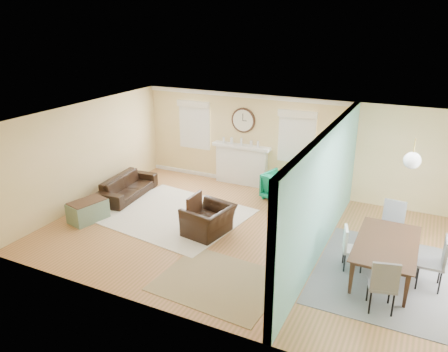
{
  "coord_description": "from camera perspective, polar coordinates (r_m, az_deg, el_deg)",
  "views": [
    {
      "loc": [
        3.2,
        -7.94,
        4.57
      ],
      "look_at": [
        -0.8,
        0.3,
        1.2
      ],
      "focal_mm": 35.0,
      "sensor_mm": 36.0,
      "label": 1
    }
  ],
  "objects": [
    {
      "name": "garden_stool",
      "position": [
        9.88,
        11.86,
        -6.25
      ],
      "size": [
        0.33,
        0.33,
        0.49
      ],
      "primitive_type": "cylinder",
      "color": "white",
      "rests_on": "floor"
    },
    {
      "name": "wall_back",
      "position": [
        11.86,
        9.23,
        3.93
      ],
      "size": [
        9.0,
        0.02,
        2.6
      ],
      "primitive_type": "cube",
      "color": "#D9C47A",
      "rests_on": "ground"
    },
    {
      "name": "fireplace",
      "position": [
        12.45,
        2.29,
        1.57
      ],
      "size": [
        1.7,
        0.3,
        1.17
      ],
      "color": "white",
      "rests_on": "ground"
    },
    {
      "name": "rug_cream",
      "position": [
        10.74,
        -6.43,
        -5.08
      ],
      "size": [
        3.53,
        3.16,
        0.02
      ],
      "primitive_type": "cube",
      "rotation": [
        0.0,
        0.0,
        -0.13
      ],
      "color": "white",
      "rests_on": "floor"
    },
    {
      "name": "ceiling",
      "position": [
        8.79,
        3.87,
        7.19
      ],
      "size": [
        9.0,
        6.0,
        0.02
      ],
      "primitive_type": "cube",
      "color": "white",
      "rests_on": "wall_back"
    },
    {
      "name": "dining_chair_w",
      "position": [
        8.68,
        16.59,
        -8.69
      ],
      "size": [
        0.46,
        0.46,
        0.86
      ],
      "color": "white",
      "rests_on": "floor"
    },
    {
      "name": "tv",
      "position": [
        10.45,
        13.17,
        0.21
      ],
      "size": [
        0.14,
        1.02,
        0.59
      ],
      "primitive_type": "imported",
      "rotation": [
        0.0,
        0.0,
        1.58
      ],
      "color": "black",
      "rests_on": "credenza"
    },
    {
      "name": "dining_chair_e",
      "position": [
        8.58,
        25.5,
        -9.6
      ],
      "size": [
        0.46,
        0.46,
        1.01
      ],
      "color": "slate",
      "rests_on": "floor"
    },
    {
      "name": "dining_chair_s",
      "position": [
        7.68,
        20.0,
        -12.55
      ],
      "size": [
        0.53,
        0.53,
        0.98
      ],
      "color": "slate",
      "rests_on": "floor"
    },
    {
      "name": "potted_plant",
      "position": [
        9.69,
        12.05,
        -3.78
      ],
      "size": [
        0.52,
        0.53,
        0.45
      ],
      "primitive_type": "imported",
      "rotation": [
        0.0,
        0.0,
        0.9
      ],
      "color": "#337F33",
      "rests_on": "garden_stool"
    },
    {
      "name": "eames_chair",
      "position": [
        9.68,
        -2.03,
        -5.81
      ],
      "size": [
        1.05,
        1.15,
        0.66
      ],
      "primitive_type": "imported",
      "rotation": [
        0.0,
        0.0,
        -1.74
      ],
      "color": "black",
      "rests_on": "floor"
    },
    {
      "name": "pendant",
      "position": [
        8.29,
        23.36,
        1.88
      ],
      "size": [
        0.3,
        0.3,
        0.55
      ],
      "color": "gold",
      "rests_on": "ceiling"
    },
    {
      "name": "wall_left",
      "position": [
        11.54,
        -17.46,
        2.78
      ],
      "size": [
        0.02,
        6.0,
        2.6
      ],
      "primitive_type": "cube",
      "color": "#D9C47A",
      "rests_on": "ground"
    },
    {
      "name": "rug_jute",
      "position": [
        8.19,
        -0.65,
        -13.68
      ],
      "size": [
        2.27,
        1.9,
        0.01
      ],
      "primitive_type": "cube",
      "rotation": [
        0.0,
        0.0,
        -0.06
      ],
      "color": "tan",
      "rests_on": "floor"
    },
    {
      "name": "window_right",
      "position": [
        11.71,
        9.5,
        5.52
      ],
      "size": [
        1.05,
        0.13,
        1.42
      ],
      "color": "white",
      "rests_on": "wall_back"
    },
    {
      "name": "credenza",
      "position": [
        10.7,
        12.97,
        -3.3
      ],
      "size": [
        0.51,
        1.51,
        0.8
      ],
      "color": "olive",
      "rests_on": "floor"
    },
    {
      "name": "window_left",
      "position": [
        12.9,
        -3.87,
        7.1
      ],
      "size": [
        1.05,
        0.13,
        1.42
      ],
      "color": "white",
      "rests_on": "wall_back"
    },
    {
      "name": "wall_clock",
      "position": [
        12.19,
        2.54,
        7.28
      ],
      "size": [
        0.7,
        0.07,
        0.7
      ],
      "color": "#402A1B",
      "rests_on": "wall_back"
    },
    {
      "name": "floor",
      "position": [
        9.71,
        3.51,
        -7.93
      ],
      "size": [
        9.0,
        9.0,
        0.0
      ],
      "primitive_type": "plane",
      "color": "olive",
      "rests_on": "ground"
    },
    {
      "name": "rug_grey",
      "position": [
        8.91,
        20.23,
        -12.03
      ],
      "size": [
        2.48,
        3.1,
        0.01
      ],
      "primitive_type": "cube",
      "color": "slate",
      "rests_on": "floor"
    },
    {
      "name": "trunk",
      "position": [
        10.82,
        -17.34,
        -4.34
      ],
      "size": [
        0.72,
        0.96,
        0.5
      ],
      "color": "gray",
      "rests_on": "floor"
    },
    {
      "name": "wall_front",
      "position": [
        6.74,
        -6.23,
        -8.98
      ],
      "size": [
        9.0,
        0.02,
        2.6
      ],
      "primitive_type": "cube",
      "color": "#D9C47A",
      "rests_on": "ground"
    },
    {
      "name": "green_chair",
      "position": [
        11.59,
        7.3,
        -1.3
      ],
      "size": [
        0.94,
        0.96,
        0.72
      ],
      "primitive_type": "imported",
      "rotation": [
        0.0,
        0.0,
        2.88
      ],
      "color": "#127856",
      "rests_on": "floor"
    },
    {
      "name": "dining_chair_n",
      "position": [
        9.65,
        21.04,
        -5.62
      ],
      "size": [
        0.48,
        0.48,
        1.0
      ],
      "color": "slate",
      "rests_on": "floor"
    },
    {
      "name": "partition",
      "position": [
        8.99,
        13.32,
        -1.32
      ],
      "size": [
        0.17,
        6.0,
        2.6
      ],
      "color": "#D9C47A",
      "rests_on": "ground"
    },
    {
      "name": "dining_table",
      "position": [
        8.74,
        20.49,
        -10.17
      ],
      "size": [
        1.08,
        1.94,
        0.68
      ],
      "primitive_type": "imported",
      "rotation": [
        0.0,
        0.0,
        1.57
      ],
      "color": "#402A1B",
      "rests_on": "floor"
    },
    {
      "name": "sofa",
      "position": [
        11.94,
        -12.47,
        -1.35
      ],
      "size": [
        0.93,
        2.0,
        0.57
      ],
      "primitive_type": "imported",
      "rotation": [
        0.0,
        0.0,
        1.66
      ],
      "color": "black",
      "rests_on": "floor"
    }
  ]
}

